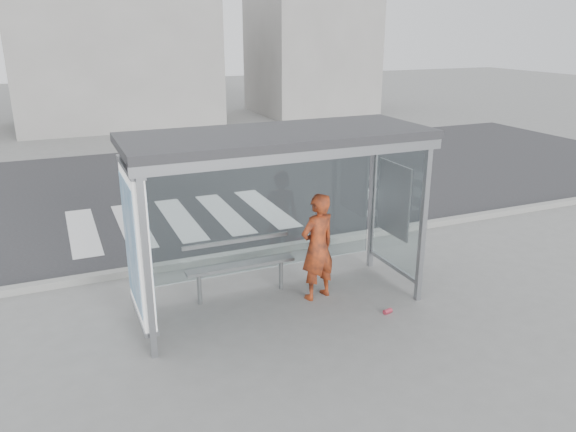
# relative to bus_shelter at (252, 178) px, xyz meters

# --- Properties ---
(ground) EXTENTS (80.00, 80.00, 0.00)m
(ground) POSITION_rel_bus_shelter_xyz_m (0.37, -0.06, -1.98)
(ground) COLOR slate
(ground) RESTS_ON ground
(road) EXTENTS (30.00, 10.00, 0.01)m
(road) POSITION_rel_bus_shelter_xyz_m (0.37, 6.94, -1.98)
(road) COLOR #29292B
(road) RESTS_ON ground
(curb) EXTENTS (30.00, 0.18, 0.12)m
(curb) POSITION_rel_bus_shelter_xyz_m (0.37, 1.89, -1.92)
(curb) COLOR gray
(curb) RESTS_ON ground
(crosswalk) EXTENTS (4.55, 3.00, 0.00)m
(crosswalk) POSITION_rel_bus_shelter_xyz_m (-0.13, 4.44, -1.98)
(crosswalk) COLOR silver
(crosswalk) RESTS_ON ground
(bus_shelter) EXTENTS (4.25, 1.65, 2.62)m
(bus_shelter) POSITION_rel_bus_shelter_xyz_m (0.00, 0.00, 0.00)
(bus_shelter) COLOR gray
(bus_shelter) RESTS_ON ground
(building_center) EXTENTS (8.00, 5.00, 5.00)m
(building_center) POSITION_rel_bus_shelter_xyz_m (0.37, 17.94, 0.52)
(building_center) COLOR gray
(building_center) RESTS_ON ground
(building_right) EXTENTS (5.00, 5.00, 7.00)m
(building_right) POSITION_rel_bus_shelter_xyz_m (9.37, 17.94, 1.52)
(building_right) COLOR gray
(building_right) RESTS_ON ground
(person) EXTENTS (0.69, 0.54, 1.67)m
(person) POSITION_rel_bus_shelter_xyz_m (0.99, -0.08, -1.15)
(person) COLOR red
(person) RESTS_ON ground
(bench) EXTENTS (1.70, 0.31, 0.88)m
(bench) POSITION_rel_bus_shelter_xyz_m (-0.07, 0.44, -1.46)
(bench) COLOR slate
(bench) RESTS_ON ground
(soda_can) EXTENTS (0.14, 0.10, 0.07)m
(soda_can) POSITION_rel_bus_shelter_xyz_m (1.71, -0.96, -1.95)
(soda_can) COLOR #F2475E
(soda_can) RESTS_ON ground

